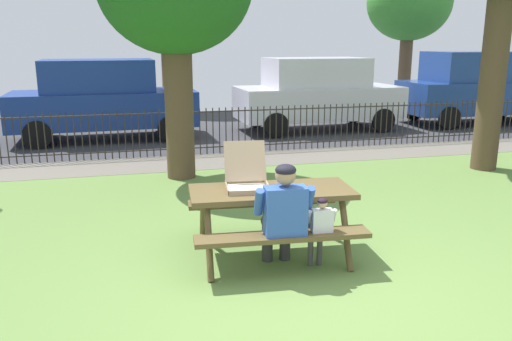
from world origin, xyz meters
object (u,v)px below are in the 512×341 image
(parked_car_right, at_px, (318,93))
(pizza_slice_on_table, at_px, (283,188))
(parked_car_center, at_px, (103,98))
(far_tree_center, at_px, (409,3))
(pizza_box_open, at_px, (246,177))
(parked_car_far_right, at_px, (481,86))
(child_at_table, at_px, (320,226))
(picnic_table_foreground, at_px, (271,204))
(adult_at_table, at_px, (283,213))

(parked_car_right, bearing_deg, pizza_slice_on_table, -113.14)
(parked_car_center, xyz_separation_m, far_tree_center, (11.32, 5.54, 2.77))
(parked_car_right, bearing_deg, pizza_box_open, -115.89)
(pizza_box_open, distance_m, far_tree_center, 16.64)
(parked_car_far_right, bearing_deg, parked_car_right, -179.99)
(pizza_box_open, xyz_separation_m, pizza_slice_on_table, (0.39, -0.16, -0.11))
(child_at_table, relative_size, parked_car_center, 0.18)
(picnic_table_foreground, distance_m, adult_at_table, 0.51)
(pizza_slice_on_table, height_order, parked_car_center, parked_car_center)
(pizza_slice_on_table, bearing_deg, parked_car_center, 105.36)
(child_at_table, distance_m, far_tree_center, 16.94)
(pizza_box_open, bearing_deg, far_tree_center, 54.45)
(picnic_table_foreground, relative_size, parked_car_center, 0.43)
(adult_at_table, distance_m, parked_car_center, 8.69)
(pizza_slice_on_table, xyz_separation_m, adult_at_table, (-0.15, -0.49, -0.12))
(picnic_table_foreground, xyz_separation_m, parked_car_center, (-2.05, 7.94, 0.41))
(far_tree_center, bearing_deg, pizza_box_open, -125.55)
(picnic_table_foreground, xyz_separation_m, parked_car_right, (3.53, 7.94, 0.41))
(picnic_table_foreground, height_order, pizza_box_open, pizza_box_open)
(child_at_table, bearing_deg, pizza_slice_on_table, 112.93)
(adult_at_table, height_order, parked_car_center, parked_car_center)
(picnic_table_foreground, height_order, pizza_slice_on_table, pizza_slice_on_table)
(adult_at_table, bearing_deg, pizza_box_open, 110.00)
(parked_car_center, xyz_separation_m, parked_car_right, (5.58, -0.00, 0.00))
(picnic_table_foreground, xyz_separation_m, pizza_box_open, (-0.25, 0.14, 0.29))
(adult_at_table, height_order, child_at_table, adult_at_table)
(pizza_slice_on_table, relative_size, far_tree_center, 0.04)
(parked_car_right, bearing_deg, picnic_table_foreground, -114.00)
(parked_car_far_right, bearing_deg, picnic_table_foreground, -137.36)
(parked_car_center, bearing_deg, child_at_table, -74.13)
(adult_at_table, relative_size, parked_car_far_right, 0.26)
(adult_at_table, height_order, parked_car_far_right, parked_car_far_right)
(parked_car_right, relative_size, far_tree_center, 0.84)
(pizza_box_open, bearing_deg, pizza_slice_on_table, -22.16)
(pizza_box_open, distance_m, parked_car_far_right, 11.81)
(picnic_table_foreground, relative_size, pizza_slice_on_table, 8.97)
(picnic_table_foreground, bearing_deg, far_tree_center, 55.46)
(adult_at_table, distance_m, child_at_table, 0.42)
(pizza_slice_on_table, xyz_separation_m, child_at_table, (0.23, -0.55, -0.27))
(pizza_box_open, relative_size, pizza_slice_on_table, 2.98)
(pizza_box_open, relative_size, adult_at_table, 0.53)
(adult_at_table, distance_m, parked_car_far_right, 12.08)
(picnic_table_foreground, xyz_separation_m, far_tree_center, (9.27, 13.47, 3.18))
(parked_car_center, bearing_deg, far_tree_center, 26.06)
(parked_car_center, bearing_deg, pizza_slice_on_table, -74.64)
(pizza_box_open, relative_size, child_at_table, 0.77)
(pizza_box_open, xyz_separation_m, child_at_table, (0.62, -0.70, -0.38))
(picnic_table_foreground, distance_m, parked_car_right, 8.70)
(adult_at_table, bearing_deg, parked_car_far_right, 44.34)
(picnic_table_foreground, xyz_separation_m, pizza_slice_on_table, (0.14, -0.01, 0.18))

